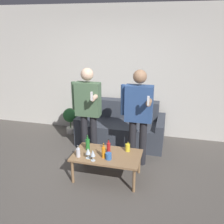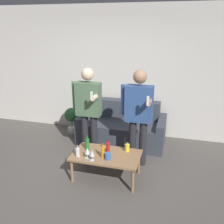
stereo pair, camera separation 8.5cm
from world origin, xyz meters
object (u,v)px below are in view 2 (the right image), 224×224
(couch, at_px, (122,128))
(bottle_orange, at_px, (108,148))
(coffee_table, at_px, (106,157))
(person_standing_right, at_px, (138,112))
(person_standing_left, at_px, (88,106))

(couch, height_order, bottle_orange, couch)
(coffee_table, height_order, person_standing_right, person_standing_right)
(coffee_table, height_order, bottle_orange, bottle_orange)
(bottle_orange, height_order, person_standing_right, person_standing_right)
(bottle_orange, distance_m, person_standing_left, 0.89)
(bottle_orange, height_order, person_standing_left, person_standing_left)
(person_standing_right, bearing_deg, coffee_table, -125.40)
(bottle_orange, bearing_deg, person_standing_right, 52.66)
(bottle_orange, relative_size, person_standing_right, 0.14)
(bottle_orange, bearing_deg, couch, 93.12)
(person_standing_left, bearing_deg, person_standing_right, -4.81)
(person_standing_left, bearing_deg, coffee_table, -50.51)
(couch, relative_size, coffee_table, 1.64)
(person_standing_left, height_order, person_standing_right, person_standing_right)
(couch, bearing_deg, coffee_table, -87.59)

